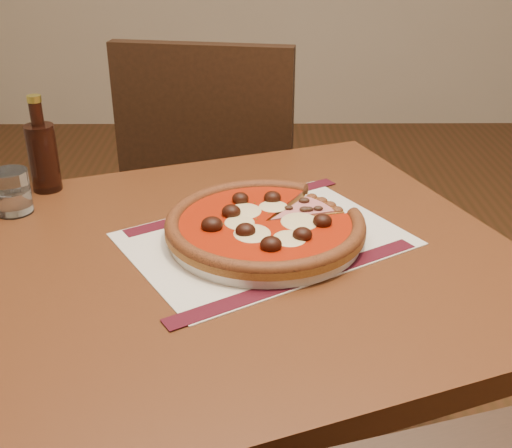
{
  "coord_description": "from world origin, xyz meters",
  "views": [
    {
      "loc": [
        -0.69,
        -0.92,
        1.25
      ],
      "look_at": [
        -0.68,
        0.02,
        0.78
      ],
      "focal_mm": 45.0,
      "sensor_mm": 36.0,
      "label": 1
    }
  ],
  "objects": [
    {
      "name": "plate",
      "position": [
        -0.67,
        0.02,
        0.76
      ],
      "size": [
        0.31,
        0.31,
        0.02
      ],
      "primitive_type": "cylinder",
      "color": "white",
      "rests_on": "placemat"
    },
    {
      "name": "chair_far",
      "position": [
        -0.79,
        0.74,
        0.54
      ],
      "size": [
        0.52,
        0.52,
        0.95
      ],
      "rotation": [
        0.0,
        0.0,
        2.97
      ],
      "color": "black",
      "rests_on": "ground"
    },
    {
      "name": "bottle",
      "position": [
        -1.09,
        0.23,
        0.82
      ],
      "size": [
        0.06,
        0.06,
        0.19
      ],
      "color": "black",
      "rests_on": "table"
    },
    {
      "name": "placemat",
      "position": [
        -0.67,
        0.02,
        0.75
      ],
      "size": [
        0.53,
        0.49,
        0.0
      ],
      "primitive_type": "cube",
      "rotation": [
        0.0,
        0.0,
        0.55
      ],
      "color": "beige",
      "rests_on": "table"
    },
    {
      "name": "pizza",
      "position": [
        -0.67,
        0.02,
        0.78
      ],
      "size": [
        0.33,
        0.33,
        0.04
      ],
      "color": "#A36827",
      "rests_on": "plate"
    },
    {
      "name": "table",
      "position": [
        -0.68,
        -0.0,
        0.65
      ],
      "size": [
        1.03,
        1.03,
        0.75
      ],
      "rotation": [
        0.0,
        0.0,
        0.36
      ],
      "color": "brown",
      "rests_on": "ground"
    },
    {
      "name": "ham_slice",
      "position": [
        -0.6,
        0.08,
        0.78
      ],
      "size": [
        0.13,
        0.11,
        0.02
      ],
      "rotation": [
        0.0,
        0.0,
        0.63
      ],
      "color": "#A36827",
      "rests_on": "plate"
    },
    {
      "name": "water_glass",
      "position": [
        -1.12,
        0.13,
        0.79
      ],
      "size": [
        0.08,
        0.08,
        0.08
      ],
      "primitive_type": "cylinder",
      "rotation": [
        0.0,
        0.0,
        -0.35
      ],
      "color": "white",
      "rests_on": "table"
    }
  ]
}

